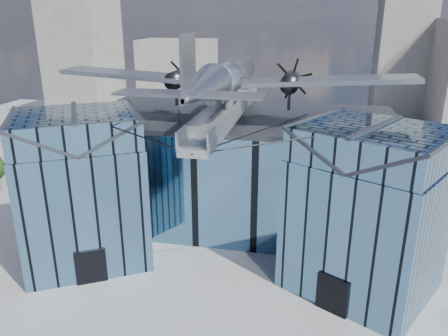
# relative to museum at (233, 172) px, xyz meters

# --- Properties ---
(ground_plane) EXTENTS (120.00, 120.00, 0.00)m
(ground_plane) POSITION_rel_museum_xyz_m (-0.00, -5.82, -5.54)
(ground_plane) COLOR gray
(museum) EXTENTS (32.88, 24.50, 17.60)m
(museum) POSITION_rel_museum_xyz_m (0.00, 0.00, 0.00)
(museum) COLOR teal
(museum) RESTS_ON ground
(bg_towers) EXTENTS (77.00, 24.50, 26.00)m
(bg_towers) POSITION_rel_museum_xyz_m (1.45, 44.67, 4.47)
(bg_towers) COLOR gray
(bg_towers) RESTS_ON ground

